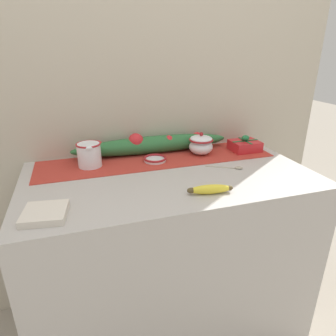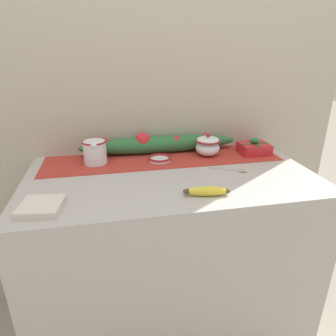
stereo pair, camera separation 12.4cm
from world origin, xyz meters
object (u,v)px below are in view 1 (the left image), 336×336
object	(u,v)px
cream_pitcher	(89,154)
banana	(210,189)
sugar_bowl	(201,144)
spoon	(236,168)
small_dish	(155,159)
gift_box	(245,145)
napkin_stack	(45,213)

from	to	relation	value
cream_pitcher	banana	distance (m)	0.59
cream_pitcher	sugar_bowl	xyz separation A→B (m)	(0.55, -0.00, -0.01)
cream_pitcher	spoon	world-z (taller)	cream_pitcher
small_dish	spoon	distance (m)	0.38
spoon	gift_box	distance (m)	0.27
cream_pitcher	small_dish	distance (m)	0.31
small_dish	banana	distance (m)	0.41
cream_pitcher	banana	xyz separation A→B (m)	(0.41, -0.42, -0.04)
sugar_bowl	napkin_stack	xyz separation A→B (m)	(-0.73, -0.41, -0.04)
cream_pitcher	napkin_stack	distance (m)	0.45
banana	spoon	xyz separation A→B (m)	(0.22, 0.19, -0.01)
spoon	napkin_stack	xyz separation A→B (m)	(-0.80, -0.18, 0.01)
banana	gift_box	size ratio (longest dim) A/B	1.21
small_dish	gift_box	size ratio (longest dim) A/B	0.75
sugar_bowl	banana	world-z (taller)	sugar_bowl
small_dish	cream_pitcher	bearing A→B (deg)	174.60
small_dish	spoon	bearing A→B (deg)	-31.25
small_dish	napkin_stack	distance (m)	0.61
cream_pitcher	gift_box	xyz separation A→B (m)	(0.80, -0.02, -0.03)
sugar_bowl	banana	xyz separation A→B (m)	(-0.14, -0.42, -0.04)
banana	napkin_stack	size ratio (longest dim) A/B	1.30
gift_box	small_dish	bearing A→B (deg)	-178.69
banana	napkin_stack	distance (m)	0.59
napkin_stack	gift_box	world-z (taller)	gift_box
cream_pitcher	napkin_stack	world-z (taller)	cream_pitcher
sugar_bowl	banana	size ratio (longest dim) A/B	0.69
cream_pitcher	sugar_bowl	distance (m)	0.55
banana	gift_box	xyz separation A→B (m)	(0.39, 0.40, 0.01)
gift_box	cream_pitcher	bearing A→B (deg)	178.77
sugar_bowl	gift_box	xyz separation A→B (m)	(0.25, -0.02, -0.02)
sugar_bowl	spoon	size ratio (longest dim) A/B	0.79
banana	spoon	size ratio (longest dim) A/B	1.16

